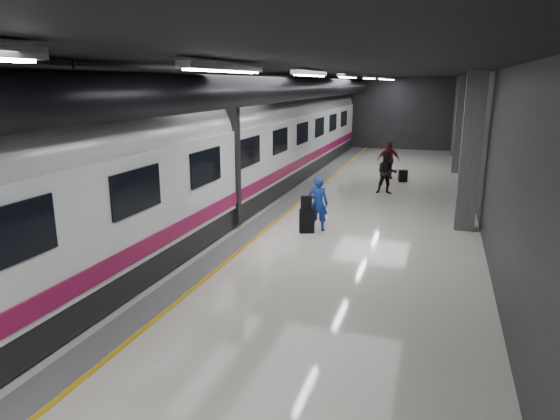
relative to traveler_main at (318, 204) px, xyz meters
The scene contains 9 objects.
ground 1.07m from the traveler_main, 132.86° to the right, with size 40.00×40.00×0.00m, color silver.
platform_hall 2.88m from the traveler_main, 151.00° to the left, with size 10.02×40.02×4.51m.
train 3.98m from the traveler_main, behind, with size 3.05×38.00×4.05m.
traveler_main is the anchor object (origin of this frame).
suitcase_main 0.61m from the traveler_main, 127.20° to the right, with size 0.42×0.26×0.68m, color black.
shoulder_bag 0.45m from the traveler_main, 126.48° to the right, with size 0.30×0.16×0.40m, color black.
traveler_far_a 5.76m from the traveler_main, 76.59° to the left, with size 0.79×0.61×1.62m, color black.
traveler_far_b 9.00m from the traveler_main, 83.34° to the left, with size 0.97×0.40×1.66m, color maroon.
suitcase_far 8.47m from the traveler_main, 77.94° to the left, with size 0.35×0.23×0.52m, color black.
Camera 1 is at (3.75, -13.09, 4.18)m, focal length 32.00 mm.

